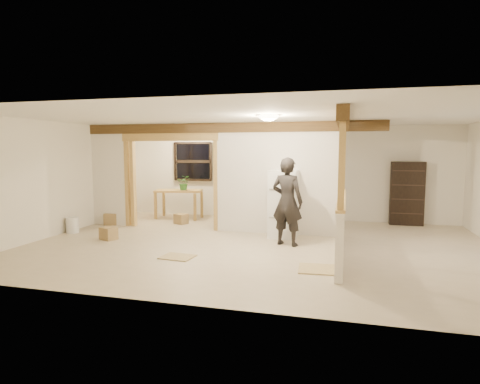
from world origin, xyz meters
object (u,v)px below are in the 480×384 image
(bookshelf, at_px, (407,194))
(refrigerator, at_px, (283,204))
(woman, at_px, (287,202))
(shop_vac, at_px, (127,206))
(work_table, at_px, (179,204))

(bookshelf, bearing_deg, refrigerator, -141.64)
(woman, relative_size, shop_vac, 2.70)
(woman, bearing_deg, refrigerator, -59.55)
(refrigerator, height_order, shop_vac, refrigerator)
(work_table, xyz_separation_m, bookshelf, (5.92, 0.54, 0.40))
(refrigerator, bearing_deg, bookshelf, 38.36)
(work_table, bearing_deg, refrigerator, -39.77)
(work_table, xyz_separation_m, shop_vac, (-1.44, -0.26, -0.07))
(refrigerator, distance_m, work_table, 3.57)
(woman, relative_size, bookshelf, 1.10)
(woman, bearing_deg, work_table, -19.38)
(refrigerator, bearing_deg, shop_vac, 163.10)
(shop_vac, bearing_deg, woman, -23.81)
(refrigerator, relative_size, shop_vac, 2.25)
(bookshelf, bearing_deg, work_table, -174.78)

